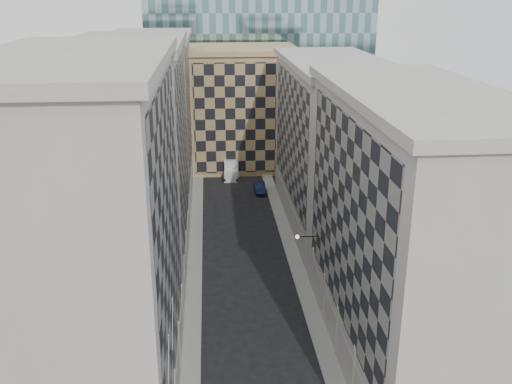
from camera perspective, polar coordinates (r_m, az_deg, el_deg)
sidewalk_west at (r=58.60m, az=-6.16°, el=-7.89°), size 1.50×100.00×0.15m
sidewalk_east at (r=59.20m, az=4.14°, el=-7.53°), size 1.50×100.00×0.15m
bldg_left_a at (r=37.11m, az=-16.12°, el=-5.32°), size 10.80×22.80×23.70m
bldg_left_b at (r=57.72m, az=-12.11°, el=3.38°), size 10.80×22.80×22.70m
bldg_left_c at (r=79.08m, az=-10.23°, el=7.44°), size 10.80×22.80×21.70m
bldg_right_a at (r=43.02m, az=14.97°, el=-3.90°), size 10.80×26.80×20.70m
bldg_right_b at (r=67.81m, az=7.53°, el=4.74°), size 10.80×28.80×19.70m
tan_block at (r=91.79m, az=-1.36°, el=8.51°), size 16.80×14.80×18.80m
flagpoles_left at (r=33.93m, az=-8.55°, el=-14.63°), size 0.10×6.33×2.33m
bracket_lamp at (r=51.09m, az=4.35°, el=-4.49°), size 1.98×0.36×0.36m
box_truck at (r=86.86m, az=-2.46°, el=2.27°), size 2.51×5.29×2.82m
dark_car at (r=80.35m, az=0.38°, el=0.44°), size 1.53×4.21×1.38m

